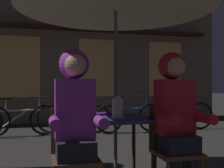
% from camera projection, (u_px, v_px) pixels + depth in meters
% --- Properties ---
extents(cafe_table, '(0.72, 0.72, 0.74)m').
position_uv_depth(cafe_table, '(116.00, 126.00, 2.86)').
color(cafe_table, navy).
rests_on(cafe_table, ground_plane).
extents(lantern, '(0.11, 0.11, 0.23)m').
position_uv_depth(lantern, '(118.00, 106.00, 2.77)').
color(lantern, white).
rests_on(lantern, cafe_table).
extents(chair_left, '(0.40, 0.40, 0.87)m').
position_uv_depth(chair_left, '(74.00, 151.00, 2.39)').
color(chair_left, '#513823').
rests_on(chair_left, ground_plane).
extents(chair_right, '(0.40, 0.40, 0.87)m').
position_uv_depth(chair_right, '(173.00, 145.00, 2.63)').
color(chair_right, '#513823').
rests_on(chair_right, ground_plane).
extents(person_left_hooded, '(0.45, 0.56, 1.40)m').
position_uv_depth(person_left_hooded, '(75.00, 112.00, 2.33)').
color(person_left_hooded, black).
rests_on(person_left_hooded, ground_plane).
extents(person_right_hooded, '(0.45, 0.56, 1.40)m').
position_uv_depth(person_right_hooded, '(176.00, 109.00, 2.57)').
color(person_right_hooded, black).
rests_on(person_right_hooded, ground_plane).
extents(shopfront_building, '(10.00, 0.93, 6.20)m').
position_uv_depth(shopfront_building, '(59.00, 18.00, 8.04)').
color(shopfront_building, '#6B5B4C').
rests_on(shopfront_building, ground_plane).
extents(bicycle_second, '(1.68, 0.12, 0.84)m').
position_uv_depth(bicycle_second, '(20.00, 120.00, 5.72)').
color(bicycle_second, black).
rests_on(bicycle_second, ground_plane).
extents(bicycle_third, '(1.65, 0.44, 0.84)m').
position_uv_depth(bicycle_third, '(73.00, 118.00, 6.07)').
color(bicycle_third, black).
rests_on(bicycle_third, ground_plane).
extents(bicycle_fourth, '(1.68, 0.10, 0.84)m').
position_uv_depth(bicycle_fourth, '(130.00, 117.00, 6.15)').
color(bicycle_fourth, black).
rests_on(bicycle_fourth, ground_plane).
extents(bicycle_fifth, '(1.68, 0.19, 0.84)m').
position_uv_depth(bicycle_fifth, '(181.00, 116.00, 6.52)').
color(bicycle_fifth, black).
rests_on(bicycle_fifth, ground_plane).
extents(book, '(0.23, 0.19, 0.02)m').
position_uv_depth(book, '(103.00, 114.00, 3.05)').
color(book, '#661E7A').
rests_on(book, cafe_table).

